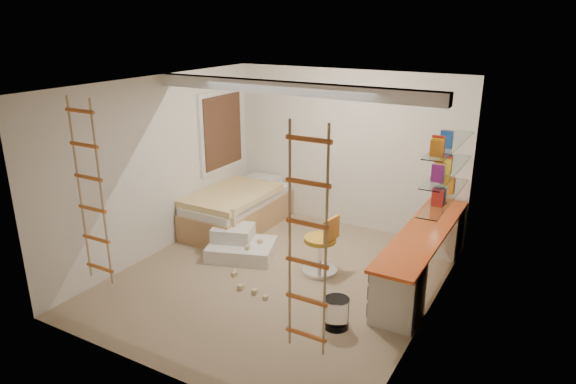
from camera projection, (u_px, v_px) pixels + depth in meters
The scene contains 15 objects.
floor at pixel (277, 278), 6.96m from camera, with size 4.50×4.50×0.00m, color #957A60.
ceiling_beam at pixel (288, 88), 6.40m from camera, with size 4.00×0.18×0.16m, color white.
window_frame at pixel (221, 131), 8.62m from camera, with size 0.06×1.15×1.35m, color white.
window_blind at pixel (223, 131), 8.60m from camera, with size 0.02×1.00×1.20m, color #4C2D1E.
rope_ladder_left at pixel (90, 193), 5.66m from camera, with size 0.41×0.04×2.13m, color #C76122, non-canonical shape.
rope_ladder_right at pixel (307, 244), 4.40m from camera, with size 0.41×0.04×2.13m, color orange, non-canonical shape.
waste_bin at pixel (337, 313), 5.81m from camera, with size 0.29×0.29×0.36m, color white.
desk at pixel (422, 254), 6.74m from camera, with size 0.56×2.80×0.75m.
shelves at pixel (447, 171), 6.54m from camera, with size 0.25×1.80×0.71m.
bed at pixel (238, 209), 8.55m from camera, with size 1.02×2.00×0.69m.
task_lamp at pixel (442, 182), 7.32m from camera, with size 0.14×0.36×0.57m.
swivel_chair at pixel (321, 252), 7.02m from camera, with size 0.57×0.57×0.85m.
play_platform at pixel (239, 245), 7.60m from camera, with size 1.13×1.00×0.42m.
toy_blocks at pixel (240, 252), 7.16m from camera, with size 1.27×1.08×0.69m.
books at pixel (448, 165), 6.51m from camera, with size 0.14×0.70×0.92m.
Camera 1 is at (3.18, -5.34, 3.35)m, focal length 32.00 mm.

